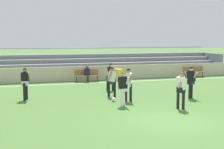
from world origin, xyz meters
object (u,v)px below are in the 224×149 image
(bleacher_stand, at_px, (69,65))
(player_dark_wide_left, at_px, (191,80))
(spectator_seated, at_px, (87,72))
(player_white_wide_right, at_px, (128,82))
(player_dark_dropping_back, at_px, (123,86))
(soccer_ball, at_px, (114,99))
(player_dark_deep_cover, at_px, (110,74))
(trash_bin, at_px, (119,75))
(player_white_overlapping, at_px, (181,87))
(player_white_on_ball, at_px, (112,79))
(bench_centre_sideline, at_px, (194,71))
(bench_far_right, at_px, (87,74))
(player_dark_trailing_run, at_px, (25,81))

(bleacher_stand, bearing_deg, player_dark_wide_left, -67.40)
(spectator_seated, bearing_deg, player_dark_wide_left, -63.55)
(player_white_wide_right, relative_size, player_dark_wide_left, 0.99)
(bleacher_stand, relative_size, player_dark_dropping_back, 16.87)
(soccer_ball, bearing_deg, player_dark_deep_cover, 76.49)
(trash_bin, height_order, player_white_wide_right, player_white_wide_right)
(bleacher_stand, bearing_deg, player_white_overlapping, -77.76)
(trash_bin, height_order, spectator_seated, spectator_seated)
(trash_bin, xyz_separation_m, player_dark_dropping_back, (-2.60, -8.61, 0.52))
(player_dark_dropping_back, relative_size, player_white_on_ball, 0.99)
(player_white_overlapping, distance_m, soccer_ball, 3.54)
(player_dark_dropping_back, bearing_deg, bench_centre_sideline, 43.78)
(bench_centre_sideline, distance_m, player_white_on_ball, 10.81)
(player_white_wide_right, distance_m, player_dark_deep_cover, 3.45)
(player_dark_dropping_back, bearing_deg, trash_bin, 73.21)
(bleacher_stand, xyz_separation_m, player_white_on_ball, (0.78, -9.49, -0.02))
(bench_centre_sideline, bearing_deg, spectator_seated, -179.25)
(trash_bin, distance_m, player_dark_deep_cover, 4.67)
(bleacher_stand, relative_size, soccer_ball, 123.34)
(bench_far_right, distance_m, player_white_wide_right, 7.70)
(soccer_ball, bearing_deg, player_dark_wide_left, -4.71)
(bleacher_stand, height_order, player_white_on_ball, bleacher_stand)
(bleacher_stand, xyz_separation_m, player_dark_trailing_run, (-3.72, -9.06, 0.01))
(bench_far_right, height_order, trash_bin, bench_far_right)
(spectator_seated, bearing_deg, bleacher_stand, 102.84)
(bleacher_stand, relative_size, player_white_on_ball, 16.75)
(bench_centre_sideline, bearing_deg, player_dark_wide_left, -122.15)
(player_white_wide_right, height_order, player_dark_trailing_run, player_dark_trailing_run)
(player_dark_dropping_back, distance_m, player_white_overlapping, 2.66)
(player_dark_deep_cover, bearing_deg, player_white_wide_right, -91.07)
(spectator_seated, bearing_deg, player_dark_deep_cover, -82.72)
(bleacher_stand, xyz_separation_m, player_dark_deep_cover, (1.29, -7.46, 0.01))
(player_white_on_ball, distance_m, player_white_overlapping, 4.29)
(player_white_wide_right, bearing_deg, player_dark_deep_cover, 88.93)
(trash_bin, relative_size, soccer_ball, 3.95)
(soccer_ball, bearing_deg, bench_centre_sideline, 39.68)
(trash_bin, distance_m, player_white_wide_right, 7.94)
(bleacher_stand, relative_size, spectator_seated, 22.43)
(player_dark_dropping_back, bearing_deg, player_dark_trailing_run, 147.24)
(bench_centre_sideline, xyz_separation_m, trash_bin, (-6.38, 0.00, -0.11))
(player_white_overlapping, bearing_deg, soccer_ball, 134.14)
(bench_centre_sideline, distance_m, player_dark_trailing_run, 14.53)
(bleacher_stand, distance_m, spectator_seated, 3.45)
(spectator_seated, xyz_separation_m, player_white_wide_right, (0.46, -7.56, 0.29))
(player_dark_wide_left, bearing_deg, bench_far_right, 116.11)
(bench_centre_sideline, height_order, spectator_seated, spectator_seated)
(bench_centre_sideline, relative_size, player_dark_wide_left, 1.07)
(spectator_seated, relative_size, soccer_ball, 5.50)
(player_dark_wide_left, distance_m, player_dark_trailing_run, 8.60)
(spectator_seated, distance_m, player_white_wide_right, 7.57)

